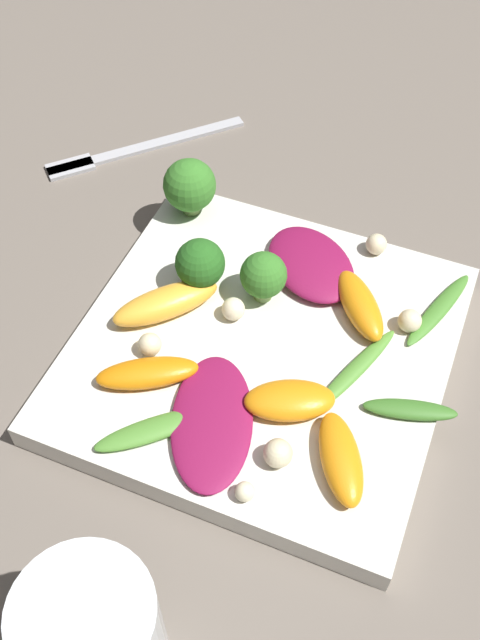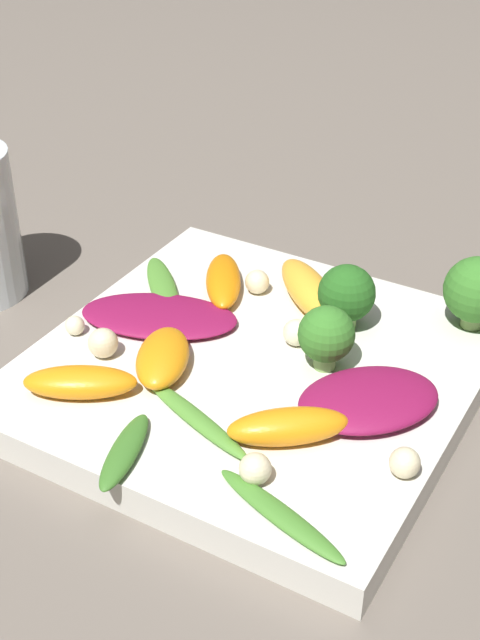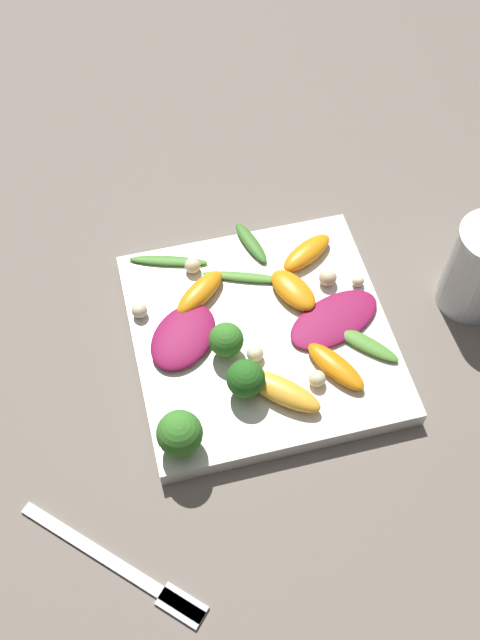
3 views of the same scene
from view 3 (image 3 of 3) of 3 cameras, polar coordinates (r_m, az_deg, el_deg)
The scene contains 23 objects.
ground_plane at distance 0.76m, azimuth 1.61°, elevation -1.68°, with size 2.40×2.40×0.00m, color #6B6056.
plate at distance 0.75m, azimuth 1.63°, elevation -1.27°, with size 0.25×0.25×0.02m.
fork at distance 0.67m, azimuth -8.32°, elevation -18.55°, with size 0.14×0.14×0.01m.
radicchio_leaf_0 at distance 0.75m, azimuth 7.19°, elevation 0.05°, with size 0.08×0.11×0.01m.
radicchio_leaf_1 at distance 0.73m, azimuth -4.35°, elevation -1.27°, with size 0.10×0.10×0.01m.
orange_segment_0 at distance 0.70m, azimuth 3.37°, elevation -5.38°, with size 0.07×0.08×0.02m.
orange_segment_1 at distance 0.79m, azimuth 5.11°, elevation 5.13°, with size 0.05×0.07×0.02m.
orange_segment_2 at distance 0.76m, azimuth -3.07°, elevation 2.10°, with size 0.06×0.07×0.02m.
orange_segment_3 at distance 0.76m, azimuth 4.07°, elevation 2.28°, with size 0.07×0.05×0.02m.
orange_segment_4 at distance 0.72m, azimuth 7.30°, elevation -3.54°, with size 0.07×0.06×0.01m.
broccoli_floret_0 at distance 0.71m, azimuth -1.06°, elevation -1.56°, with size 0.03×0.03×0.04m.
broccoli_floret_1 at distance 0.66m, azimuth -4.62°, elevation -8.62°, with size 0.04×0.04×0.05m.
broccoli_floret_2 at distance 0.69m, azimuth 0.44°, elevation -4.52°, with size 0.04×0.04×0.04m.
arugula_sprig_0 at distance 0.74m, azimuth 9.34°, elevation -1.70°, with size 0.07×0.07×0.01m.
arugula_sprig_1 at distance 0.80m, azimuth 0.84°, elevation 5.90°, with size 0.06×0.03×0.01m.
arugula_sprig_2 at distance 0.79m, azimuth -5.49°, elevation 4.51°, with size 0.04×0.08×0.01m.
arugula_sprig_3 at distance 0.78m, azimuth 0.11°, elevation 3.22°, with size 0.04×0.09×0.01m.
macadamia_nut_0 at distance 0.78m, azimuth 8.98°, elevation 2.95°, with size 0.01×0.01×0.01m.
macadamia_nut_1 at distance 0.72m, azimuth 1.16°, elevation -2.55°, with size 0.02×0.02×0.02m.
macadamia_nut_2 at distance 0.71m, azimuth 5.90°, elevation -4.47°, with size 0.02×0.02×0.02m.
macadamia_nut_3 at distance 0.78m, azimuth -3.65°, elevation 4.17°, with size 0.02×0.02×0.02m.
macadamia_nut_4 at distance 0.75m, azimuth -7.68°, elevation 0.73°, with size 0.02×0.02×0.02m.
macadamia_nut_5 at distance 0.77m, azimuth 6.70°, elevation 3.24°, with size 0.02×0.02×0.02m.
Camera 3 is at (-0.38, 0.11, 0.65)m, focal length 42.00 mm.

